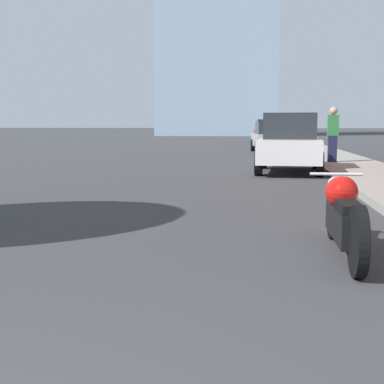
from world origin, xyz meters
TOP-DOWN VIEW (x-y plane):
  - sidewalk at (4.73, 40.00)m, footprint 2.25×240.00m
  - motorcycle at (2.58, 4.76)m, footprint 0.62×2.41m
  - parked_car_white at (2.63, 14.87)m, footprint 2.07×4.14m
  - parked_car_silver at (2.42, 26.20)m, footprint 2.07×3.97m
  - parked_car_red at (2.49, 38.46)m, footprint 2.03×4.58m
  - pedestrian at (4.20, 17.30)m, footprint 0.36×0.26m

SIDE VIEW (x-z plane):
  - sidewalk at x=4.73m, z-range 0.00..0.15m
  - motorcycle at x=2.58m, z-range 0.00..0.84m
  - parked_car_silver at x=2.42m, z-range 0.00..1.54m
  - parked_car_white at x=2.63m, z-range -0.01..1.72m
  - parked_car_red at x=2.49m, z-range -0.01..1.75m
  - pedestrian at x=4.20m, z-range 0.19..2.03m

